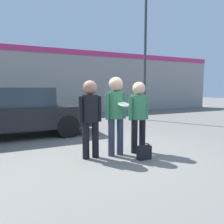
% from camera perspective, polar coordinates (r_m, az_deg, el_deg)
% --- Properties ---
extents(ground_plane, '(56.00, 56.00, 0.00)m').
position_cam_1_polar(ground_plane, '(5.06, 2.21, -11.28)').
color(ground_plane, '#66635E').
extents(storefront_building, '(24.00, 0.22, 3.80)m').
position_cam_1_polar(storefront_building, '(13.05, -15.75, 7.77)').
color(storefront_building, gray).
rests_on(storefront_building, ground).
extents(person_left, '(0.51, 0.34, 1.69)m').
position_cam_1_polar(person_left, '(4.70, -5.68, -0.14)').
color(person_left, black).
rests_on(person_left, ground).
extents(person_middle_with_frisbee, '(0.50, 0.53, 1.77)m').
position_cam_1_polar(person_middle_with_frisbee, '(4.88, 1.02, 0.81)').
color(person_middle_with_frisbee, '#2D3347').
rests_on(person_middle_with_frisbee, ground).
extents(person_right, '(0.53, 0.36, 1.67)m').
position_cam_1_polar(person_right, '(5.15, 6.98, 0.29)').
color(person_right, black).
rests_on(person_right, ground).
extents(parked_car_near, '(4.50, 1.95, 1.54)m').
position_cam_1_polar(parked_car_near, '(7.52, -23.71, 0.03)').
color(parked_car_near, black).
rests_on(parked_car_near, ground).
extents(street_lamp, '(1.17, 0.35, 6.32)m').
position_cam_1_polar(street_lamp, '(10.94, 9.55, 18.25)').
color(street_lamp, '#38383D').
rests_on(street_lamp, ground).
extents(handbag, '(0.30, 0.23, 0.34)m').
position_cam_1_polar(handbag, '(4.82, 8.39, -10.26)').
color(handbag, black).
rests_on(handbag, ground).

